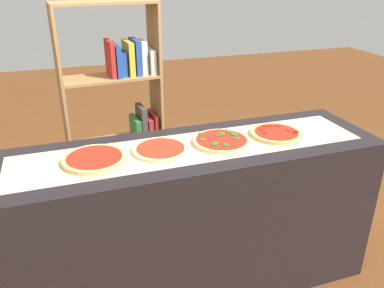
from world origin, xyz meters
TOP-DOWN VIEW (x-y plane):
  - ground_plane at (0.00, 0.00)m, footprint 12.00×12.00m
  - counter at (0.00, 0.00)m, footprint 2.02×0.58m
  - parchment_paper at (0.00, 0.00)m, footprint 1.82×0.37m
  - pizza_plain_0 at (-0.49, -0.00)m, footprint 0.31×0.31m
  - pizza_plain_1 at (-0.16, 0.01)m, footprint 0.29×0.29m
  - pizza_spinach_2 at (0.16, 0.00)m, footprint 0.30×0.30m
  - pizza_pepperoni_3 at (0.49, 0.00)m, footprint 0.29×0.29m
  - bookshelf at (-0.18, 1.05)m, footprint 0.72×0.34m

SIDE VIEW (x-z plane):
  - ground_plane at x=0.00m, z-range 0.00..0.00m
  - counter at x=0.00m, z-range 0.00..0.89m
  - bookshelf at x=-0.18m, z-range -0.02..1.52m
  - parchment_paper at x=0.00m, z-range 0.89..0.89m
  - pizza_plain_1 at x=-0.16m, z-range 0.89..0.91m
  - pizza_pepperoni_3 at x=0.49m, z-range 0.89..0.92m
  - pizza_spinach_2 at x=0.16m, z-range 0.89..0.92m
  - pizza_plain_0 at x=-0.49m, z-range 0.89..0.92m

